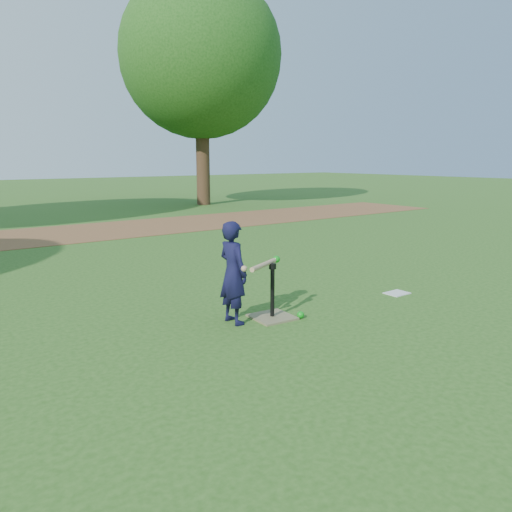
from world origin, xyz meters
TOP-DOWN VIEW (x-y plane):
  - ground at (0.00, 0.00)m, footprint 80.00×80.00m
  - dirt_strip at (0.00, 7.50)m, footprint 24.00×3.00m
  - child at (-0.32, -0.06)m, footprint 0.28×0.41m
  - wiffle_ball_ground at (0.35, -0.38)m, footprint 0.08×0.08m
  - clipboard at (2.04, -0.37)m, footprint 0.30×0.23m
  - batting_tee at (0.11, -0.19)m, footprint 0.46×0.46m
  - swing_action at (0.01, -0.19)m, footprint 0.62×0.31m
  - tree_right at (6.50, 12.00)m, footprint 5.80×5.80m

SIDE VIEW (x-z plane):
  - ground at x=0.00m, z-range 0.00..0.00m
  - dirt_strip at x=0.00m, z-range 0.00..0.01m
  - clipboard at x=2.04m, z-range 0.00..0.01m
  - wiffle_ball_ground at x=0.35m, z-range 0.00..0.08m
  - batting_tee at x=0.11m, z-range -0.20..0.42m
  - child at x=-0.32m, z-range 0.00..1.10m
  - swing_action at x=0.01m, z-range 0.59..0.67m
  - tree_right at x=6.50m, z-range 1.19..9.39m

